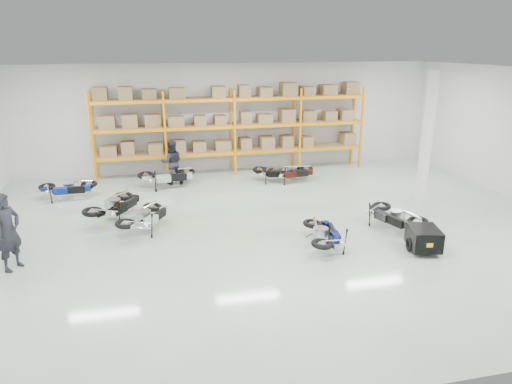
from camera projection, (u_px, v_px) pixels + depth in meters
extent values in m
plane|color=#B2C6B4|center=(271.00, 228.00, 13.63)|extent=(18.00, 18.00, 0.00)
plane|color=white|center=(273.00, 72.00, 12.24)|extent=(18.00, 18.00, 0.00)
plane|color=silver|center=(231.00, 118.00, 19.43)|extent=(18.00, 0.00, 18.00)
plane|color=silver|center=(398.00, 265.00, 6.44)|extent=(18.00, 0.00, 18.00)
cube|color=orange|center=(91.00, 139.00, 17.48)|extent=(0.08, 0.08, 3.50)
cube|color=orange|center=(94.00, 135.00, 18.31)|extent=(0.08, 0.08, 3.50)
cube|color=orange|center=(165.00, 136.00, 18.07)|extent=(0.08, 0.08, 3.50)
cube|color=orange|center=(165.00, 132.00, 18.90)|extent=(0.08, 0.08, 3.50)
cube|color=orange|center=(235.00, 133.00, 18.65)|extent=(0.08, 0.08, 3.50)
cube|color=orange|center=(231.00, 130.00, 19.49)|extent=(0.08, 0.08, 3.50)
cube|color=orange|center=(300.00, 131.00, 19.24)|extent=(0.08, 0.08, 3.50)
cube|color=orange|center=(294.00, 127.00, 20.08)|extent=(0.08, 0.08, 3.50)
cube|color=orange|center=(362.00, 128.00, 19.83)|extent=(0.08, 0.08, 3.50)
cube|color=orange|center=(353.00, 125.00, 20.66)|extent=(0.08, 0.08, 3.50)
cube|color=orange|center=(131.00, 159.00, 18.03)|extent=(2.70, 0.08, 0.12)
cube|color=orange|center=(132.00, 154.00, 18.87)|extent=(2.70, 0.08, 0.12)
cube|color=#96774D|center=(131.00, 155.00, 18.43)|extent=(2.68, 0.88, 0.02)
cube|color=#96774D|center=(131.00, 149.00, 18.36)|extent=(2.40, 0.70, 0.44)
cube|color=orange|center=(202.00, 155.00, 18.62)|extent=(2.70, 0.08, 0.12)
cube|color=orange|center=(199.00, 151.00, 19.46)|extent=(2.70, 0.08, 0.12)
cube|color=#96774D|center=(200.00, 151.00, 19.02)|extent=(2.68, 0.88, 0.02)
cube|color=#96774D|center=(200.00, 146.00, 18.95)|extent=(2.40, 0.70, 0.44)
cube|color=orange|center=(268.00, 152.00, 19.21)|extent=(2.70, 0.08, 0.12)
cube|color=orange|center=(263.00, 147.00, 20.04)|extent=(2.70, 0.08, 0.12)
cube|color=#96774D|center=(265.00, 148.00, 19.61)|extent=(2.68, 0.88, 0.02)
cube|color=#96774D|center=(265.00, 143.00, 19.53)|extent=(2.40, 0.70, 0.44)
cube|color=orange|center=(330.00, 149.00, 19.80)|extent=(2.70, 0.08, 0.12)
cube|color=orange|center=(323.00, 145.00, 20.63)|extent=(2.70, 0.08, 0.12)
cube|color=#96774D|center=(327.00, 145.00, 20.19)|extent=(2.68, 0.88, 0.02)
cube|color=#96774D|center=(327.00, 140.00, 20.12)|extent=(2.40, 0.70, 0.44)
cube|color=orange|center=(128.00, 131.00, 17.69)|extent=(2.70, 0.08, 0.12)
cube|color=orange|center=(129.00, 128.00, 18.53)|extent=(2.70, 0.08, 0.12)
cube|color=#96774D|center=(129.00, 128.00, 18.09)|extent=(2.68, 0.88, 0.02)
cube|color=#96774D|center=(128.00, 122.00, 18.02)|extent=(2.40, 0.70, 0.44)
cube|color=orange|center=(201.00, 129.00, 18.28)|extent=(2.70, 0.08, 0.12)
cube|color=orange|center=(198.00, 125.00, 19.12)|extent=(2.70, 0.08, 0.12)
cube|color=#96774D|center=(199.00, 125.00, 18.68)|extent=(2.68, 0.88, 0.02)
cube|color=#96774D|center=(199.00, 119.00, 18.61)|extent=(2.40, 0.70, 0.44)
cube|color=orange|center=(268.00, 126.00, 18.87)|extent=(2.70, 0.08, 0.12)
cube|color=orange|center=(263.00, 123.00, 19.71)|extent=(2.70, 0.08, 0.12)
cube|color=#96774D|center=(266.00, 123.00, 19.27)|extent=(2.68, 0.88, 0.02)
cube|color=#96774D|center=(266.00, 117.00, 19.20)|extent=(2.40, 0.70, 0.44)
cube|color=orange|center=(332.00, 124.00, 19.46)|extent=(2.70, 0.08, 0.12)
cube|color=orange|center=(324.00, 120.00, 20.29)|extent=(2.70, 0.08, 0.12)
cube|color=#96774D|center=(328.00, 120.00, 19.85)|extent=(2.68, 0.88, 0.02)
cube|color=#96774D|center=(328.00, 115.00, 19.78)|extent=(2.40, 0.70, 0.44)
cube|color=orange|center=(126.00, 103.00, 17.36)|extent=(2.70, 0.08, 0.12)
cube|color=orange|center=(127.00, 100.00, 18.19)|extent=(2.70, 0.08, 0.12)
cube|color=#96774D|center=(126.00, 100.00, 17.75)|extent=(2.68, 0.88, 0.02)
cube|color=#96774D|center=(126.00, 94.00, 17.68)|extent=(2.40, 0.70, 0.44)
cube|color=orange|center=(199.00, 101.00, 17.94)|extent=(2.70, 0.08, 0.12)
cube|color=orange|center=(197.00, 98.00, 18.78)|extent=(2.70, 0.08, 0.12)
cube|color=#96774D|center=(198.00, 98.00, 18.34)|extent=(2.68, 0.88, 0.02)
cube|color=#96774D|center=(198.00, 92.00, 18.27)|extent=(2.40, 0.70, 0.44)
cube|color=orange|center=(268.00, 99.00, 18.53)|extent=(2.70, 0.08, 0.12)
cube|color=orange|center=(263.00, 97.00, 19.37)|extent=(2.70, 0.08, 0.12)
cube|color=#96774D|center=(266.00, 96.00, 18.93)|extent=(2.68, 0.88, 0.02)
cube|color=#96774D|center=(266.00, 91.00, 18.86)|extent=(2.40, 0.70, 0.44)
cube|color=orange|center=(333.00, 97.00, 19.12)|extent=(2.70, 0.08, 0.12)
cube|color=orange|center=(325.00, 95.00, 19.95)|extent=(2.70, 0.08, 0.12)
cube|color=#96774D|center=(329.00, 95.00, 19.52)|extent=(2.68, 0.88, 0.02)
cube|color=#96774D|center=(329.00, 89.00, 19.44)|extent=(2.40, 0.70, 0.44)
cube|color=white|center=(426.00, 142.00, 14.49)|extent=(0.25, 0.25, 4.50)
cube|color=black|center=(424.00, 238.00, 11.94)|extent=(0.93, 1.08, 0.54)
cube|color=yellow|center=(434.00, 245.00, 11.50)|extent=(0.16, 0.06, 0.11)
torus|color=black|center=(410.00, 246.00, 11.92)|extent=(0.08, 0.37, 0.37)
torus|color=black|center=(435.00, 243.00, 12.08)|extent=(0.08, 0.37, 0.37)
cylinder|color=black|center=(411.00, 227.00, 12.51)|extent=(0.25, 0.86, 0.04)
imported|color=black|center=(8.00, 232.00, 10.84)|extent=(0.75, 0.84, 1.94)
imported|color=black|center=(172.00, 162.00, 17.68)|extent=(0.84, 0.66, 1.72)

